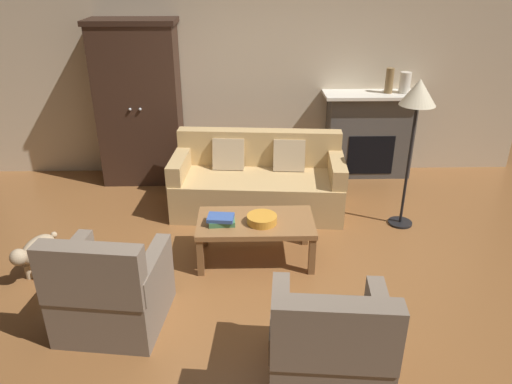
% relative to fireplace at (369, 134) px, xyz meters
% --- Properties ---
extents(ground_plane, '(9.60, 9.60, 0.00)m').
position_rel_fireplace_xyz_m(ground_plane, '(-1.55, -2.30, -0.57)').
color(ground_plane, brown).
extents(back_wall, '(7.20, 0.10, 2.80)m').
position_rel_fireplace_xyz_m(back_wall, '(-1.55, 0.25, 0.83)').
color(back_wall, beige).
rests_on(back_wall, ground).
extents(fireplace, '(1.26, 0.48, 1.12)m').
position_rel_fireplace_xyz_m(fireplace, '(0.00, 0.00, 0.00)').
color(fireplace, '#4C4947').
rests_on(fireplace, ground).
extents(armoire, '(1.06, 0.57, 2.02)m').
position_rel_fireplace_xyz_m(armoire, '(-2.95, -0.08, 0.45)').
color(armoire, '#382319').
rests_on(armoire, ground).
extents(couch, '(1.98, 1.00, 0.86)m').
position_rel_fireplace_xyz_m(couch, '(-1.49, -0.97, -0.25)').
color(couch, tan).
rests_on(couch, ground).
extents(coffee_table, '(1.10, 0.60, 0.42)m').
position_rel_fireplace_xyz_m(coffee_table, '(-1.54, -2.05, -0.20)').
color(coffee_table, olive).
rests_on(coffee_table, ground).
extents(fruit_bowl, '(0.28, 0.28, 0.08)m').
position_rel_fireplace_xyz_m(fruit_bowl, '(-1.48, -2.10, -0.11)').
color(fruit_bowl, orange).
rests_on(fruit_bowl, coffee_table).
extents(book_stack, '(0.26, 0.19, 0.08)m').
position_rel_fireplace_xyz_m(book_stack, '(-1.86, -2.11, -0.11)').
color(book_stack, '#427A4C').
rests_on(book_stack, coffee_table).
extents(mantel_vase_bronze, '(0.10, 0.10, 0.31)m').
position_rel_fireplace_xyz_m(mantel_vase_bronze, '(0.18, -0.02, 0.71)').
color(mantel_vase_bronze, olive).
rests_on(mantel_vase_bronze, fireplace).
extents(mantel_vase_cream, '(0.14, 0.14, 0.26)m').
position_rel_fireplace_xyz_m(mantel_vase_cream, '(0.38, -0.02, 0.68)').
color(mantel_vase_cream, beige).
rests_on(mantel_vase_cream, fireplace).
extents(armchair_near_left, '(0.86, 0.86, 0.88)m').
position_rel_fireplace_xyz_m(armchair_near_left, '(-2.68, -2.98, -0.25)').
color(armchair_near_left, '#756656').
rests_on(armchair_near_left, ground).
extents(armchair_near_right, '(0.84, 0.84, 0.88)m').
position_rel_fireplace_xyz_m(armchair_near_right, '(-1.09, -3.62, -0.25)').
color(armchair_near_right, '#756656').
rests_on(armchair_near_right, ground).
extents(floor_lamp, '(0.36, 0.36, 1.60)m').
position_rel_fireplace_xyz_m(floor_lamp, '(0.07, -1.40, 0.81)').
color(floor_lamp, black).
rests_on(floor_lamp, ground).
extents(dog, '(0.31, 0.55, 0.39)m').
position_rel_fireplace_xyz_m(dog, '(-3.54, -2.27, -0.32)').
color(dog, tan).
rests_on(dog, ground).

